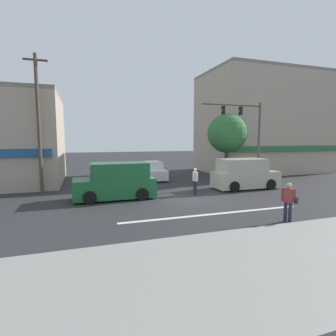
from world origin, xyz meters
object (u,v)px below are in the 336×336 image
(street_tree, at_px, (227,133))
(sedan_waiting_far, at_px, (151,171))
(pedestrian_mid_crossing, at_px, (195,179))
(utility_pole_near_left, at_px, (39,123))
(traffic_light_mast, at_px, (248,130))
(van_crossing_center, at_px, (244,174))
(pedestrian_foreground_with_bag, at_px, (289,200))
(van_crossing_rightbound, at_px, (116,182))

(street_tree, distance_m, sedan_waiting_far, 7.21)
(sedan_waiting_far, height_order, pedestrian_mid_crossing, pedestrian_mid_crossing)
(utility_pole_near_left, bearing_deg, traffic_light_mast, -5.35)
(traffic_light_mast, relative_size, sedan_waiting_far, 1.49)
(street_tree, relative_size, van_crossing_center, 1.22)
(van_crossing_center, distance_m, pedestrian_mid_crossing, 4.16)
(traffic_light_mast, bearing_deg, street_tree, 95.62)
(utility_pole_near_left, distance_m, pedestrian_foreground_with_bag, 14.87)
(street_tree, bearing_deg, utility_pole_near_left, -175.01)
(traffic_light_mast, height_order, sedan_waiting_far, traffic_light_mast)
(utility_pole_near_left, xyz_separation_m, van_crossing_center, (13.31, -2.71, -3.49))
(street_tree, distance_m, utility_pole_near_left, 14.28)
(van_crossing_center, distance_m, van_crossing_rightbound, 8.96)
(van_crossing_rightbound, bearing_deg, utility_pole_near_left, 144.41)
(traffic_light_mast, bearing_deg, sedan_waiting_far, 142.87)
(van_crossing_center, xyz_separation_m, pedestrian_mid_crossing, (-4.09, -0.74, -0.06))
(street_tree, relative_size, van_crossing_rightbound, 1.22)
(van_crossing_center, bearing_deg, traffic_light_mast, 49.47)
(traffic_light_mast, bearing_deg, utility_pole_near_left, 174.65)
(utility_pole_near_left, relative_size, pedestrian_mid_crossing, 5.21)
(pedestrian_foreground_with_bag, bearing_deg, utility_pole_near_left, 137.39)
(sedan_waiting_far, distance_m, van_crossing_center, 8.02)
(pedestrian_foreground_with_bag, bearing_deg, sedan_waiting_far, 100.62)
(sedan_waiting_far, height_order, van_crossing_rightbound, van_crossing_rightbound)
(utility_pole_near_left, height_order, van_crossing_rightbound, utility_pole_near_left)
(traffic_light_mast, xyz_separation_m, van_crossing_rightbound, (-10.10, -1.77, -3.17))
(street_tree, bearing_deg, van_crossing_center, -102.83)
(van_crossing_center, xyz_separation_m, van_crossing_rightbound, (-8.95, -0.42, 0.00))
(pedestrian_foreground_with_bag, relative_size, pedestrian_mid_crossing, 1.00)
(van_crossing_center, relative_size, van_crossing_rightbound, 1.00)
(utility_pole_near_left, height_order, pedestrian_foreground_with_bag, utility_pole_near_left)
(pedestrian_foreground_with_bag, bearing_deg, van_crossing_center, 69.23)
(van_crossing_rightbound, bearing_deg, street_tree, 23.90)
(utility_pole_near_left, relative_size, sedan_waiting_far, 2.08)
(street_tree, height_order, traffic_light_mast, traffic_light_mast)
(street_tree, height_order, pedestrian_mid_crossing, street_tree)
(van_crossing_rightbound, distance_m, pedestrian_foreground_with_bag, 9.14)
(utility_pole_near_left, distance_m, van_crossing_rightbound, 6.40)
(utility_pole_near_left, xyz_separation_m, pedestrian_mid_crossing, (9.22, -3.44, -3.55))
(van_crossing_center, bearing_deg, pedestrian_mid_crossing, -169.77)
(sedan_waiting_far, bearing_deg, pedestrian_mid_crossing, -81.19)
(pedestrian_foreground_with_bag, height_order, pedestrian_mid_crossing, same)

